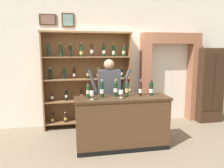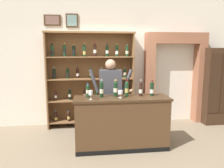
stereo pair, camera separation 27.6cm
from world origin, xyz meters
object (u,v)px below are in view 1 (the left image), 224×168
at_px(shopkeeper, 109,89).
at_px(wine_glass_left, 92,93).
at_px(tasting_bottle_super_tuscan, 116,88).
at_px(tasting_bottle_prosecco, 102,89).
at_px(side_cabinet, 208,85).
at_px(tasting_bottle_bianco, 88,91).
at_px(tasting_bottle_rosso, 140,88).
at_px(tasting_bottle_riserva, 151,88).
at_px(tasting_counter, 122,123).
at_px(wine_glass_spare, 121,92).
at_px(wine_shelf, 87,77).
at_px(tasting_bottle_grappa, 127,88).

relative_size(shopkeeper, wine_glass_left, 10.26).
bearing_deg(shopkeeper, tasting_bottle_super_tuscan, -85.63).
xyz_separation_m(tasting_bottle_prosecco, wine_glass_left, (-0.21, -0.17, -0.04)).
relative_size(side_cabinet, tasting_bottle_bianco, 7.30).
bearing_deg(tasting_bottle_prosecco, tasting_bottle_rosso, 2.06).
bearing_deg(wine_glass_left, tasting_bottle_riserva, 9.12).
height_order(side_cabinet, tasting_bottle_rosso, side_cabinet).
distance_m(tasting_bottle_rosso, tasting_bottle_riserva, 0.22).
distance_m(tasting_counter, shopkeeper, 0.83).
bearing_deg(shopkeeper, wine_glass_spare, -80.66).
xyz_separation_m(wine_shelf, tasting_counter, (0.54, -1.33, -0.71)).
bearing_deg(shopkeeper, tasting_bottle_bianco, -132.79).
distance_m(side_cabinet, wine_glass_spare, 2.89).
bearing_deg(tasting_bottle_riserva, wine_glass_left, -170.88).
bearing_deg(wine_glass_left, shopkeeper, 58.66).
xyz_separation_m(wine_shelf, tasting_bottle_super_tuscan, (0.44, -1.22, -0.07)).
height_order(side_cabinet, wine_glass_left, side_cabinet).
relative_size(wine_shelf, tasting_bottle_riserva, 7.49).
height_order(shopkeeper, tasting_bottle_grappa, shopkeeper).
height_order(tasting_bottle_bianco, tasting_bottle_rosso, tasting_bottle_rosso).
xyz_separation_m(tasting_bottle_bianco, wine_glass_spare, (0.59, -0.13, -0.03)).
bearing_deg(wine_glass_spare, side_cabinet, 24.69).
bearing_deg(tasting_bottle_prosecco, wine_glass_left, -140.40).
bearing_deg(tasting_bottle_riserva, tasting_bottle_prosecco, -178.93).
bearing_deg(tasting_counter, side_cabinet, 24.14).
xyz_separation_m(side_cabinet, tasting_counter, (-2.59, -1.16, -0.46)).
bearing_deg(wine_shelf, tasting_bottle_bianco, -93.81).
height_order(tasting_counter, tasting_bottle_rosso, tasting_bottle_rosso).
bearing_deg(tasting_bottle_bianco, side_cabinet, 18.54).
bearing_deg(tasting_bottle_rosso, wine_shelf, 126.66).
height_order(wine_shelf, tasting_bottle_grappa, wine_shelf).
distance_m(shopkeeper, tasting_bottle_prosecco, 0.60).
bearing_deg(tasting_counter, tasting_bottle_grappa, 32.02).
relative_size(tasting_bottle_bianco, tasting_bottle_super_tuscan, 0.81).
height_order(wine_shelf, tasting_counter, wine_shelf).
xyz_separation_m(tasting_bottle_bianco, tasting_bottle_riserva, (1.22, -0.00, 0.01)).
relative_size(tasting_counter, tasting_bottle_prosecco, 5.29).
xyz_separation_m(tasting_bottle_bianco, tasting_bottle_super_tuscan, (0.52, 0.02, 0.02)).
height_order(shopkeeper, tasting_bottle_super_tuscan, shopkeeper).
xyz_separation_m(side_cabinet, tasting_bottle_rosso, (-2.21, -1.07, 0.17)).
bearing_deg(tasting_bottle_rosso, side_cabinet, 25.88).
distance_m(side_cabinet, tasting_bottle_riserva, 2.27).
height_order(tasting_bottle_prosecco, wine_glass_spare, tasting_bottle_prosecco).
height_order(tasting_counter, tasting_bottle_riserva, tasting_bottle_riserva).
relative_size(wine_shelf, side_cabinet, 1.19).
bearing_deg(shopkeeper, side_cabinet, 11.49).
height_order(tasting_bottle_grappa, tasting_bottle_riserva, tasting_bottle_grappa).
distance_m(tasting_counter, tasting_bottle_super_tuscan, 0.66).
relative_size(tasting_bottle_bianco, tasting_bottle_rosso, 0.83).
xyz_separation_m(shopkeeper, tasting_bottle_bianco, (-0.48, -0.52, 0.08)).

